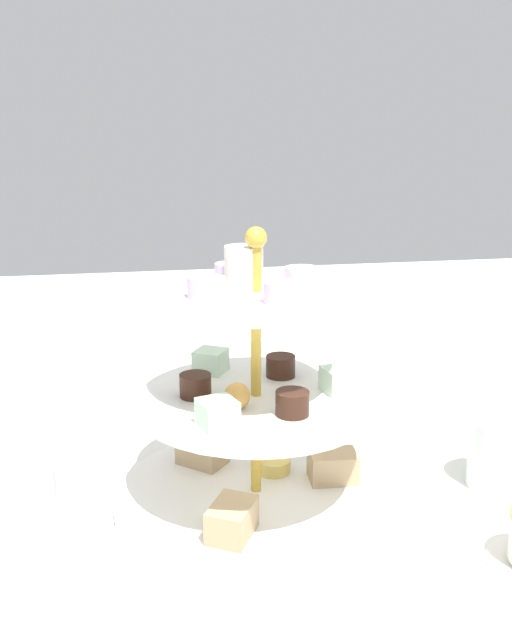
% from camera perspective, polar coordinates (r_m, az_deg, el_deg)
% --- Properties ---
extents(ground_plane, '(2.40, 2.40, 0.00)m').
position_cam_1_polar(ground_plane, '(0.70, 0.00, -14.83)').
color(ground_plane, silver).
extents(tiered_serving_stand, '(0.28, 0.28, 0.27)m').
position_cam_1_polar(tiered_serving_stand, '(0.66, -0.01, -8.22)').
color(tiered_serving_stand, white).
rests_on(tiered_serving_stand, ground_plane).
extents(water_glass_tall_right, '(0.07, 0.07, 0.13)m').
position_cam_1_polar(water_glass_tall_right, '(0.54, -19.82, -17.85)').
color(water_glass_tall_right, silver).
rests_on(water_glass_tall_right, ground_plane).
extents(water_glass_short_left, '(0.06, 0.06, 0.07)m').
position_cam_1_polar(water_glass_short_left, '(0.75, 19.89, -10.59)').
color(water_glass_short_left, silver).
rests_on(water_glass_short_left, ground_plane).
extents(butter_knife_left, '(0.13, 0.13, 0.00)m').
position_cam_1_polar(butter_knife_left, '(0.88, -16.67, -8.63)').
color(butter_knife_left, silver).
rests_on(butter_knife_left, ground_plane).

